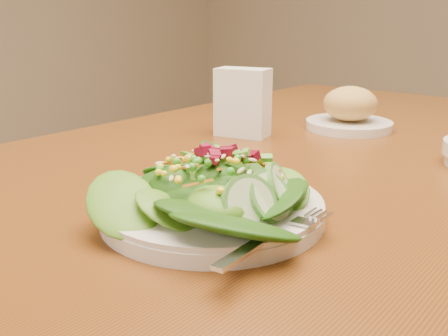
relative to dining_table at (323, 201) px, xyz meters
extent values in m
cube|color=#633611|center=(0.00, 0.00, 0.08)|extent=(0.90, 1.40, 0.04)
cylinder|color=#331608|center=(-0.39, 0.64, -0.29)|extent=(0.07, 0.07, 0.71)
cylinder|color=silver|center=(0.06, -0.37, 0.11)|extent=(0.25, 0.25, 0.02)
ellipsoid|color=black|center=(0.06, -0.37, 0.14)|extent=(0.17, 0.17, 0.04)
cube|color=silver|center=(0.16, -0.40, 0.12)|extent=(0.05, 0.18, 0.01)
cylinder|color=silver|center=(-0.03, 0.15, 0.11)|extent=(0.17, 0.17, 0.02)
ellipsoid|color=#AF8A48|center=(-0.03, 0.15, 0.15)|extent=(0.11, 0.11, 0.07)
cube|color=white|center=(-0.16, -0.03, 0.16)|extent=(0.11, 0.08, 0.13)
cube|color=white|center=(-0.16, -0.03, 0.17)|extent=(0.09, 0.06, 0.11)
camera|label=1|loc=(0.40, -0.76, 0.32)|focal=40.00mm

